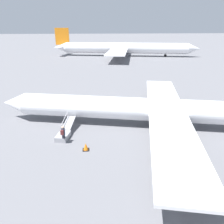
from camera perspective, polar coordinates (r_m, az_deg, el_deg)
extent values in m
plane|color=slate|center=(24.73, 10.44, -3.55)|extent=(600.00, 600.00, 0.00)
cylinder|color=white|center=(23.99, 10.75, 0.60)|extent=(29.14, 9.29, 2.47)
cone|color=white|center=(28.02, -24.10, 2.13)|extent=(3.21, 2.99, 2.42)
cube|color=white|center=(17.56, 16.55, -8.85)|extent=(6.74, 12.92, 0.25)
cube|color=white|center=(31.18, 12.87, 4.99)|extent=(6.74, 12.92, 0.25)
cylinder|color=black|center=(25.84, -11.14, -1.72)|extent=(0.63, 0.29, 0.61)
cylinder|color=gray|center=(25.69, -11.20, -0.90)|extent=(0.11, 0.11, 0.19)
cylinder|color=black|center=(23.96, 17.63, -4.30)|extent=(0.63, 0.29, 0.61)
cylinder|color=gray|center=(23.80, 17.74, -3.43)|extent=(0.11, 0.11, 0.19)
cylinder|color=black|center=(25.96, 16.88, -2.17)|extent=(0.63, 0.29, 0.61)
cylinder|color=gray|center=(25.81, 16.98, -1.36)|extent=(0.11, 0.11, 0.19)
cylinder|color=white|center=(81.98, 3.62, 16.33)|extent=(43.51, 12.68, 3.68)
cone|color=white|center=(84.33, 20.65, 15.20)|extent=(4.70, 4.36, 3.60)
cone|color=white|center=(86.54, -13.31, 16.10)|extent=(5.42, 4.52, 3.60)
cube|color=orange|center=(85.98, -12.90, 18.69)|extent=(5.09, 1.36, 5.88)
cube|color=white|center=(86.36, -13.04, 16.36)|extent=(4.30, 10.52, 0.18)
cube|color=white|center=(93.08, 2.55, 16.81)|extent=(9.57, 19.17, 0.37)
cube|color=white|center=(71.21, 1.35, 15.34)|extent=(9.57, 19.17, 0.37)
cylinder|color=black|center=(82.81, 13.75, 14.17)|extent=(0.94, 0.41, 0.91)
cylinder|color=#4C4C51|center=(82.74, 13.79, 14.58)|extent=(0.16, 0.16, 0.28)
cylinder|color=black|center=(84.18, 0.56, 14.87)|extent=(0.94, 0.41, 0.91)
cylinder|color=#4C4C51|center=(84.11, 0.56, 15.28)|extent=(0.16, 0.16, 0.28)
cylinder|color=black|center=(80.91, 0.32, 14.60)|extent=(0.94, 0.41, 0.91)
cylinder|color=#4C4C51|center=(80.84, 0.32, 15.02)|extent=(0.16, 0.16, 0.28)
cube|color=#99999E|center=(22.08, -12.68, -6.22)|extent=(1.49, 2.01, 0.50)
cube|color=#99999E|center=(23.53, -11.17, -2.79)|extent=(1.40, 2.38, 0.73)
cube|color=#99999E|center=(23.48, -12.30, -1.61)|extent=(0.58, 2.17, 0.67)
cube|color=#23232D|center=(21.28, -12.49, -6.80)|extent=(0.26, 0.32, 0.85)
cylinder|color=#33384C|center=(20.94, -12.66, -4.99)|extent=(0.36, 0.36, 0.65)
sphere|color=beige|center=(20.75, -12.76, -3.89)|extent=(0.24, 0.24, 0.24)
cube|color=#592323|center=(20.70, -12.91, -5.24)|extent=(0.31, 0.24, 0.44)
cube|color=black|center=(19.99, -6.81, -9.75)|extent=(0.60, 0.60, 0.03)
cone|color=orange|center=(19.83, -6.85, -8.97)|extent=(0.46, 0.46, 0.66)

